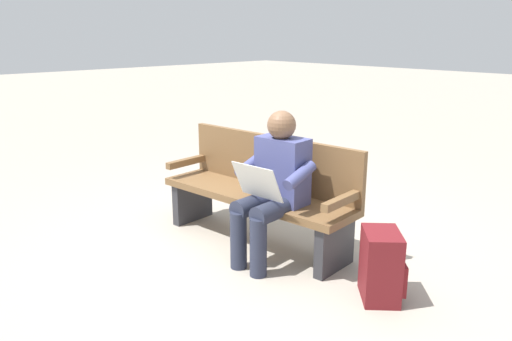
% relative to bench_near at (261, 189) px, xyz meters
% --- Properties ---
extents(ground_plane, '(40.00, 40.00, 0.00)m').
position_rel_bench_near_xyz_m(ground_plane, '(-0.01, 0.07, -0.46)').
color(ground_plane, '#A89E8E').
extents(bench_near, '(1.83, 0.63, 0.90)m').
position_rel_bench_near_xyz_m(bench_near, '(0.00, 0.00, 0.00)').
color(bench_near, brown).
rests_on(bench_near, ground).
extents(person_seated, '(0.59, 0.60, 1.18)m').
position_rel_bench_near_xyz_m(person_seated, '(-0.35, 0.21, 0.17)').
color(person_seated, '#474C84').
rests_on(person_seated, ground).
extents(backpack, '(0.40, 0.40, 0.48)m').
position_rel_bench_near_xyz_m(backpack, '(-1.28, 0.11, -0.22)').
color(backpack, maroon).
rests_on(backpack, ground).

